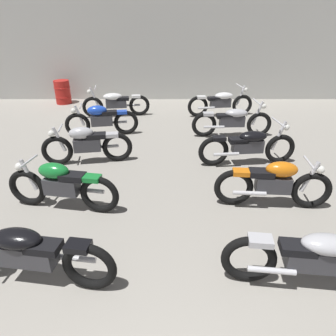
# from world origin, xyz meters

# --- Properties ---
(back_wall) EXTENTS (13.47, 0.24, 3.60)m
(back_wall) POSITION_xyz_m (0.00, 12.08, 1.80)
(back_wall) COLOR #B2B2AD
(back_wall) RESTS_ON ground
(motorcycle_left_row_1) EXTENTS (2.16, 0.68, 0.97)m
(motorcycle_left_row_1) POSITION_xyz_m (-1.68, 2.69, 0.45)
(motorcycle_left_row_1) COLOR black
(motorcycle_left_row_1) RESTS_ON ground
(motorcycle_left_row_2) EXTENTS (1.96, 0.55, 0.88)m
(motorcycle_left_row_2) POSITION_xyz_m (-1.78, 4.30, 0.46)
(motorcycle_left_row_2) COLOR black
(motorcycle_left_row_2) RESTS_ON ground
(motorcycle_left_row_3) EXTENTS (1.96, 0.59, 0.88)m
(motorcycle_left_row_3) POSITION_xyz_m (-1.79, 6.12, 0.46)
(motorcycle_left_row_3) COLOR black
(motorcycle_left_row_3) RESTS_ON ground
(motorcycle_left_row_4) EXTENTS (1.96, 0.61, 0.88)m
(motorcycle_left_row_4) POSITION_xyz_m (-1.81, 7.87, 0.46)
(motorcycle_left_row_4) COLOR black
(motorcycle_left_row_4) RESTS_ON ground
(motorcycle_left_row_5) EXTENTS (2.16, 0.71, 0.97)m
(motorcycle_left_row_5) POSITION_xyz_m (-1.70, 9.67, 0.45)
(motorcycle_left_row_5) COLOR black
(motorcycle_left_row_5) RESTS_ON ground
(motorcycle_right_row_1) EXTENTS (2.17, 0.68, 0.97)m
(motorcycle_right_row_1) POSITION_xyz_m (1.74, 2.61, 0.45)
(motorcycle_right_row_1) COLOR black
(motorcycle_right_row_1) RESTS_ON ground
(motorcycle_right_row_2) EXTENTS (1.97, 0.48, 0.88)m
(motorcycle_right_row_2) POSITION_xyz_m (1.78, 4.37, 0.46)
(motorcycle_right_row_2) COLOR black
(motorcycle_right_row_2) RESTS_ON ground
(motorcycle_right_row_3) EXTENTS (2.17, 0.68, 0.97)m
(motorcycle_right_row_3) POSITION_xyz_m (1.75, 6.05, 0.45)
(motorcycle_right_row_3) COLOR black
(motorcycle_right_row_3) RESTS_ON ground
(motorcycle_right_row_4) EXTENTS (2.17, 0.68, 0.97)m
(motorcycle_right_row_4) POSITION_xyz_m (1.74, 7.80, 0.45)
(motorcycle_right_row_4) COLOR black
(motorcycle_right_row_4) RESTS_ON ground
(motorcycle_right_row_5) EXTENTS (2.17, 0.69, 0.97)m
(motorcycle_right_row_5) POSITION_xyz_m (1.73, 9.74, 0.45)
(motorcycle_right_row_5) COLOR black
(motorcycle_right_row_5) RESTS_ON ground
(oil_drum) EXTENTS (0.59, 0.59, 0.85)m
(oil_drum) POSITION_xyz_m (-3.94, 11.33, 0.43)
(oil_drum) COLOR red
(oil_drum) RESTS_ON ground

